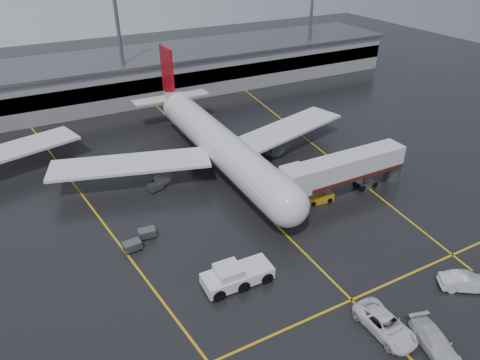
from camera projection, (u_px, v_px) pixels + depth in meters
ground at (246, 195)px, 59.50m from camera, size 220.00×220.00×0.00m
apron_line_centre at (246, 195)px, 59.49m from camera, size 0.25×90.00×0.02m
apron_line_stop at (352, 300)px, 42.71m from camera, size 60.00×0.25×0.02m
apron_line_left at (84, 197)px, 59.08m from camera, size 9.99×69.35×0.02m
apron_line_right at (310, 142)px, 74.36m from camera, size 7.57×69.64×0.02m
terminal at (142, 74)px, 93.87m from camera, size 122.00×19.00×8.60m
light_mast_mid at (119, 34)px, 82.20m from camera, size 3.00×1.20×25.45m
light_mast_right at (311, 15)px, 100.30m from camera, size 3.00×1.20×25.45m
main_airliner at (216, 141)px, 64.76m from camera, size 48.80×45.60×14.10m
jet_bridge at (345, 169)px, 57.71m from camera, size 19.90×3.40×6.05m
pushback_tractor at (236, 276)px, 44.21m from camera, size 7.38×3.28×2.61m
belt_loader at (319, 198)px, 57.85m from camera, size 3.94×2.22×2.37m
service_van_a at (385, 324)px, 38.99m from camera, size 3.01×6.32×1.74m
service_van_b at (435, 342)px, 37.35m from camera, size 3.66×6.06×1.64m
service_van_c at (467, 282)px, 43.65m from camera, size 5.49×4.41×1.75m
baggage_cart_a at (147, 233)px, 51.09m from camera, size 2.13×1.52×1.12m
baggage_cart_b at (132, 246)px, 49.06m from camera, size 2.10×1.45×1.12m
baggage_cart_c at (155, 186)px, 60.28m from camera, size 2.30×1.83×1.12m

